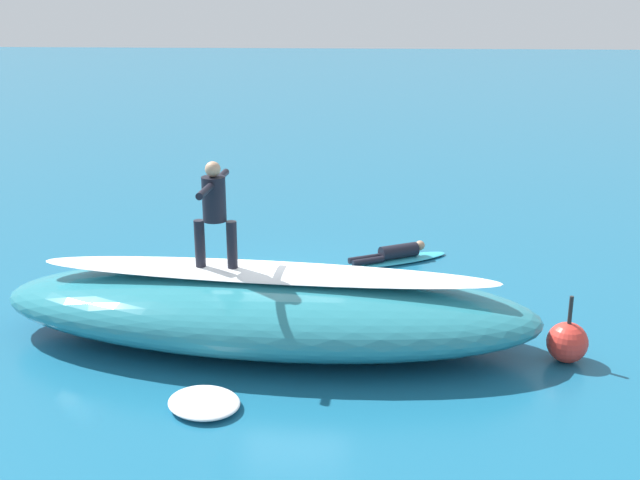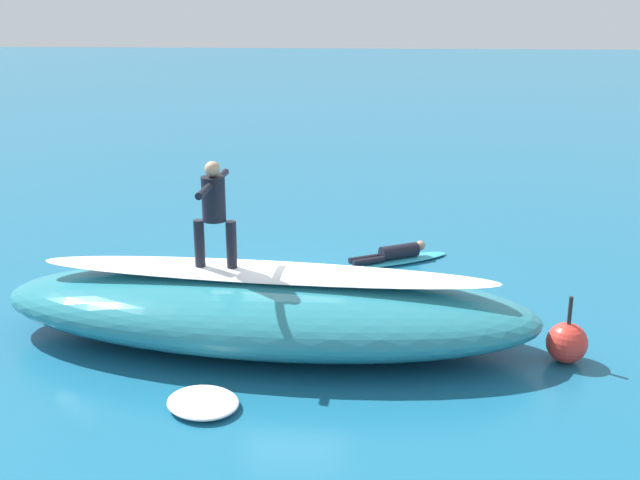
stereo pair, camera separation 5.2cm
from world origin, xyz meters
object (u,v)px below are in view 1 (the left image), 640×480
surfboard_riding (217,270)px  buoy_marker (567,342)px  surfer_paddling (393,253)px  surfer_riding (214,207)px  surfboard_paddling (398,260)px

surfboard_riding → buoy_marker: 5.30m
surfer_paddling → buoy_marker: 4.91m
surfer_riding → surfer_paddling: size_ratio=1.07×
surfer_riding → surfboard_paddling: (-2.91, -3.84, -2.09)m
surfboard_paddling → surfer_paddling: bearing=180.0°
surfer_riding → surfer_paddling: (-2.80, -3.79, -1.92)m
surfer_paddling → surfer_riding: bearing=-154.4°
surfboard_riding → buoy_marker: (-5.21, 0.49, -0.83)m
surfer_paddling → surfboard_riding: bearing=-154.4°
surfboard_riding → surfer_riding: bearing=-131.1°
surfer_riding → surfboard_riding: bearing=48.9°
surfboard_riding → surfer_riding: size_ratio=1.27×
surfer_riding → buoy_marker: 5.54m
surfer_riding → buoy_marker: size_ratio=1.61×
surfboard_riding → surfer_riding: (-0.00, -0.00, 0.99)m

